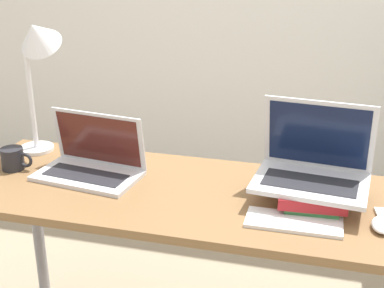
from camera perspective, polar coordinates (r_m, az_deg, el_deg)
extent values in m
cube|color=brown|center=(1.88, 0.33, -5.55)|extent=(1.72, 0.61, 0.03)
cylinder|color=gray|center=(2.54, -16.20, -8.21)|extent=(0.05, 0.05, 0.71)
cube|color=silver|center=(2.02, -11.06, -3.34)|extent=(0.40, 0.26, 0.02)
cube|color=#232328|center=(2.00, -11.28, -3.24)|extent=(0.32, 0.15, 0.00)
cube|color=silver|center=(2.04, -9.92, 0.57)|extent=(0.38, 0.09, 0.21)
cube|color=#4C1E19|center=(2.04, -9.98, 0.51)|extent=(0.34, 0.07, 0.19)
cube|color=#33753D|center=(1.84, 12.63, -5.82)|extent=(0.18, 0.24, 0.03)
cube|color=maroon|center=(1.83, 12.68, -4.84)|extent=(0.23, 0.27, 0.04)
cube|color=silver|center=(1.81, 12.51, -4.11)|extent=(0.39, 0.29, 0.02)
cube|color=#232328|center=(1.80, 12.46, -4.04)|extent=(0.32, 0.16, 0.00)
cube|color=silver|center=(1.86, 13.33, 0.97)|extent=(0.37, 0.09, 0.25)
cube|color=#0F1938|center=(1.85, 13.31, 0.90)|extent=(0.34, 0.08, 0.22)
cube|color=white|center=(1.71, 10.80, -8.19)|extent=(0.30, 0.13, 0.01)
cube|color=silver|center=(1.71, 10.82, -7.99)|extent=(0.28, 0.10, 0.00)
ellipsoid|color=white|center=(1.75, 19.56, -8.14)|extent=(0.06, 0.10, 0.03)
cylinder|color=#232328|center=(2.15, -18.60, -1.49)|extent=(0.08, 0.08, 0.08)
torus|color=#232328|center=(2.12, -17.36, -1.65)|extent=(0.06, 0.01, 0.06)
cylinder|color=white|center=(2.32, -16.22, -0.45)|extent=(0.14, 0.14, 0.01)
cylinder|color=white|center=(2.25, -16.81, 4.76)|extent=(0.02, 0.02, 0.43)
cone|color=white|center=(2.12, -16.24, 11.14)|extent=(0.16, 0.19, 0.17)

